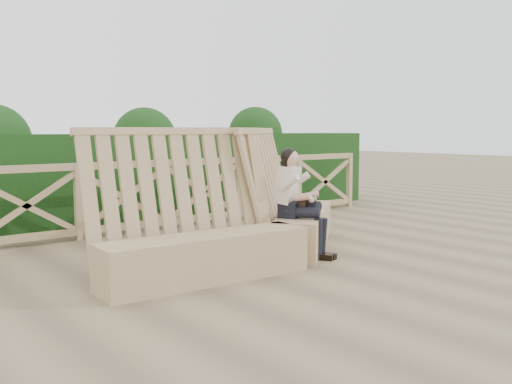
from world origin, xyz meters
TOP-DOWN VIEW (x-y plane):
  - ground at (0.00, 0.00)m, footprint 60.00×60.00m
  - bench at (0.45, 0.91)m, footprint 4.24×2.10m
  - woman at (0.98, 0.77)m, footprint 0.56×0.80m
  - guardrail at (0.00, 3.50)m, footprint 10.10×0.09m
  - hedge at (0.00, 4.70)m, footprint 12.00×1.20m

SIDE VIEW (x-z plane):
  - ground at x=0.00m, z-range 0.00..0.00m
  - bench at x=0.45m, z-range -0.40..1.22m
  - guardrail at x=0.00m, z-range 0.00..1.10m
  - woman at x=0.98m, z-range 0.07..1.42m
  - hedge at x=0.00m, z-range 0.00..1.50m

